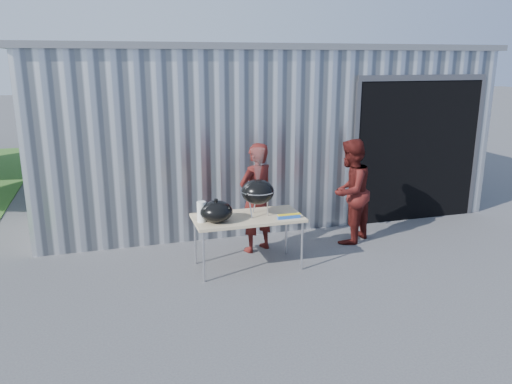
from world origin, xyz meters
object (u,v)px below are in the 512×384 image
object	(u,v)px
person_cook	(256,198)
person_bystander	(350,191)
kettle_grill	(258,187)
folding_table	(248,219)

from	to	relation	value
person_cook	person_bystander	size ratio (longest dim) A/B	1.00
kettle_grill	person_bystander	distance (m)	1.80
kettle_grill	person_bystander	world-z (taller)	kettle_grill
person_cook	person_bystander	world-z (taller)	person_cook
folding_table	person_cook	size ratio (longest dim) A/B	0.90
person_bystander	kettle_grill	bearing A→B (deg)	-18.97
kettle_grill	person_cook	xyz separation A→B (m)	(0.16, 0.58, -0.33)
folding_table	person_bystander	distance (m)	1.91
folding_table	person_bystander	world-z (taller)	person_bystander
person_bystander	folding_table	bearing A→B (deg)	-20.20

